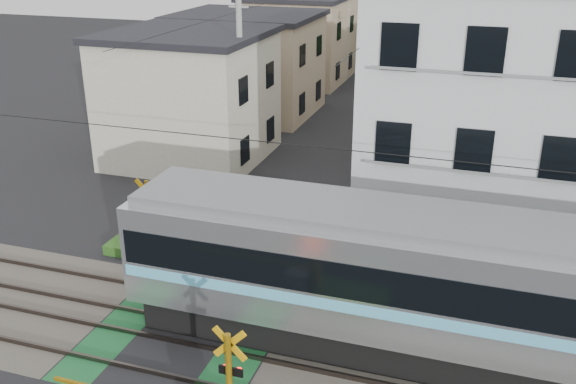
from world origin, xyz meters
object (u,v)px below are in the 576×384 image
(crossing_signal_far, at_px, (163,243))
(apartment_block, at_px, (518,116))
(pedestrian, at_px, (361,96))
(commuter_train, at_px, (495,295))

(crossing_signal_far, xyz_separation_m, apartment_block, (11.09, 5.84, 3.94))
(crossing_signal_far, relative_size, apartment_block, 0.46)
(crossing_signal_far, height_order, pedestrian, crossing_signal_far)
(crossing_signal_far, distance_m, pedestrian, 22.67)
(crossing_signal_far, bearing_deg, pedestrian, 84.78)
(crossing_signal_far, bearing_deg, commuter_train, -12.74)
(commuter_train, height_order, crossing_signal_far, commuter_train)
(apartment_block, height_order, pedestrian, apartment_block)
(commuter_train, relative_size, apartment_block, 1.93)
(commuter_train, xyz_separation_m, crossing_signal_far, (-10.85, 2.45, -1.45))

